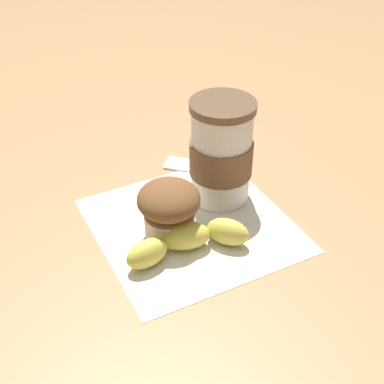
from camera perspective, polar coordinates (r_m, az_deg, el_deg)
ground_plane at (r=0.68m, az=0.00°, el=-3.59°), size 3.00×3.00×0.00m
paper_napkin at (r=0.68m, az=0.00°, el=-3.54°), size 0.27×0.27×0.00m
coffee_cup at (r=0.69m, az=3.13°, el=4.21°), size 0.08×0.08×0.14m
muffin at (r=0.64m, az=-2.47°, el=-1.70°), size 0.08×0.08×0.08m
banana at (r=0.63m, az=-0.57°, el=-5.09°), size 0.06×0.16×0.03m
sugar_packet at (r=0.79m, az=-1.05°, el=3.03°), size 0.05×0.06×0.01m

